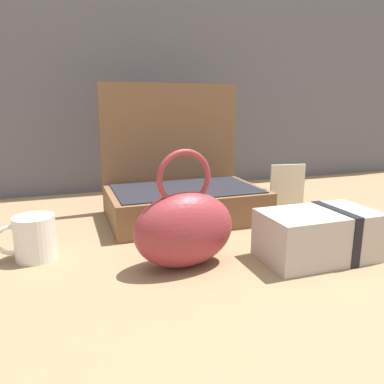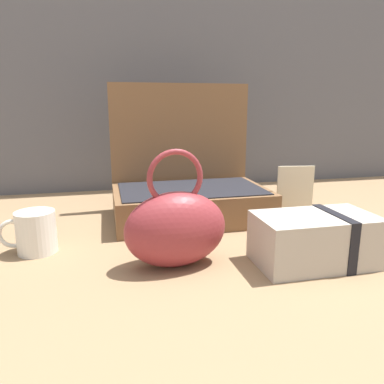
{
  "view_description": "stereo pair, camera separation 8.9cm",
  "coord_description": "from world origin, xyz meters",
  "px_view_note": "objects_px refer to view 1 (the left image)",
  "views": [
    {
      "loc": [
        -0.25,
        -0.84,
        0.32
      ],
      "look_at": [
        0.03,
        -0.02,
        0.11
      ],
      "focal_mm": 34.53,
      "sensor_mm": 36.0,
      "label": 1
    },
    {
      "loc": [
        -0.17,
        -0.86,
        0.32
      ],
      "look_at": [
        0.03,
        -0.02,
        0.11
      ],
      "focal_mm": 34.53,
      "sensor_mm": 36.0,
      "label": 2
    }
  ],
  "objects_px": {
    "teal_pouch_handbag": "(185,228)",
    "coffee_mug": "(34,238)",
    "open_suitcase": "(181,187)",
    "cream_toiletry_bag": "(319,235)",
    "info_card_left": "(287,192)"
  },
  "relations": [
    {
      "from": "teal_pouch_handbag",
      "to": "coffee_mug",
      "type": "distance_m",
      "value": 0.32
    },
    {
      "from": "open_suitcase",
      "to": "teal_pouch_handbag",
      "type": "relative_size",
      "value": 1.79
    },
    {
      "from": "coffee_mug",
      "to": "cream_toiletry_bag",
      "type": "bearing_deg",
      "value": -18.81
    },
    {
      "from": "open_suitcase",
      "to": "coffee_mug",
      "type": "relative_size",
      "value": 3.5
    },
    {
      "from": "cream_toiletry_bag",
      "to": "open_suitcase",
      "type": "bearing_deg",
      "value": 114.84
    },
    {
      "from": "cream_toiletry_bag",
      "to": "coffee_mug",
      "type": "relative_size",
      "value": 1.97
    },
    {
      "from": "teal_pouch_handbag",
      "to": "info_card_left",
      "type": "xyz_separation_m",
      "value": [
        0.38,
        0.21,
        -0.0
      ]
    },
    {
      "from": "open_suitcase",
      "to": "cream_toiletry_bag",
      "type": "relative_size",
      "value": 1.77
    },
    {
      "from": "open_suitcase",
      "to": "cream_toiletry_bag",
      "type": "distance_m",
      "value": 0.43
    },
    {
      "from": "info_card_left",
      "to": "open_suitcase",
      "type": "bearing_deg",
      "value": 165.38
    },
    {
      "from": "teal_pouch_handbag",
      "to": "open_suitcase",
      "type": "bearing_deg",
      "value": 73.42
    },
    {
      "from": "open_suitcase",
      "to": "coffee_mug",
      "type": "height_order",
      "value": "open_suitcase"
    },
    {
      "from": "open_suitcase",
      "to": "info_card_left",
      "type": "bearing_deg",
      "value": -23.68
    },
    {
      "from": "cream_toiletry_bag",
      "to": "teal_pouch_handbag",
      "type": "bearing_deg",
      "value": 168.95
    },
    {
      "from": "teal_pouch_handbag",
      "to": "coffee_mug",
      "type": "relative_size",
      "value": 1.95
    }
  ]
}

